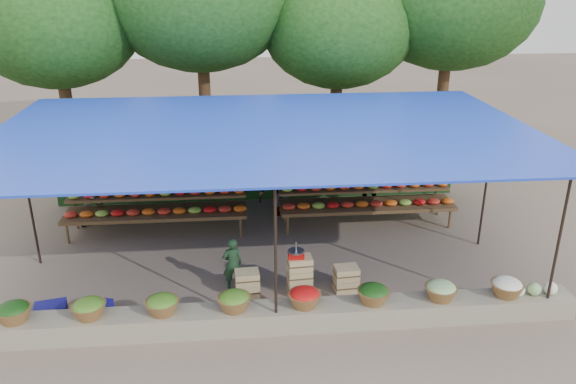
{
  "coord_description": "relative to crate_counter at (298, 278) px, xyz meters",
  "views": [
    {
      "loc": [
        -0.55,
        -10.94,
        5.77
      ],
      "look_at": [
        0.49,
        0.2,
        1.35
      ],
      "focal_mm": 35.0,
      "sensor_mm": 36.0,
      "label": 1
    }
  ],
  "objects": [
    {
      "name": "ground",
      "position": [
        -0.51,
        1.67,
        -0.31
      ],
      "size": [
        60.0,
        60.0,
        0.0
      ],
      "primitive_type": "plane",
      "color": "#66594B",
      "rests_on": "ground"
    },
    {
      "name": "blue_crate_back",
      "position": [
        -3.67,
        -0.48,
        -0.16
      ],
      "size": [
        0.6,
        0.51,
        0.3
      ],
      "primitive_type": "cube",
      "rotation": [
        0.0,
        0.0,
        -0.33
      ],
      "color": "navy",
      "rests_on": "ground"
    },
    {
      "name": "vendor_seated",
      "position": [
        -1.24,
        0.28,
        0.22
      ],
      "size": [
        0.43,
        0.33,
        1.07
      ],
      "primitive_type": "imported",
      "rotation": [
        0.0,
        0.0,
        3.34
      ],
      "color": "#18351E",
      "rests_on": "ground"
    },
    {
      "name": "produce_baskets",
      "position": [
        -0.61,
        -1.08,
        0.25
      ],
      "size": [
        8.98,
        0.58,
        0.34
      ],
      "color": "brown",
      "rests_on": "stone_curb"
    },
    {
      "name": "customer_left",
      "position": [
        -4.48,
        3.54,
        0.61
      ],
      "size": [
        1.08,
        0.97,
        1.83
      ],
      "primitive_type": "imported",
      "rotation": [
        0.0,
        0.0,
        0.37
      ],
      "color": "slate",
      "rests_on": "ground"
    },
    {
      "name": "stone_curb",
      "position": [
        -0.51,
        -1.08,
        -0.11
      ],
      "size": [
        10.6,
        0.55,
        0.4
      ],
      "primitive_type": "cube",
      "color": "slate",
      "rests_on": "ground"
    },
    {
      "name": "weighing_scale",
      "position": [
        -0.05,
        -0.0,
        0.54
      ],
      "size": [
        0.31,
        0.31,
        0.32
      ],
      "color": "#BB100E",
      "rests_on": "crate_counter"
    },
    {
      "name": "stall_canopy",
      "position": [
        -0.51,
        1.75,
        2.36
      ],
      "size": [
        10.8,
        6.6,
        2.82
      ],
      "color": "black",
      "rests_on": "ground"
    },
    {
      "name": "tree_row",
      "position": [
        -0.01,
        7.76,
        4.39
      ],
      "size": [
        16.51,
        5.5,
        7.12
      ],
      "color": "#382514",
      "rests_on": "ground"
    },
    {
      "name": "fruit_table_left",
      "position": [
        -3.0,
        3.03,
        0.3
      ],
      "size": [
        4.21,
        0.95,
        0.93
      ],
      "color": "#45301B",
      "rests_on": "ground"
    },
    {
      "name": "blue_crate_front",
      "position": [
        -4.44,
        -0.51,
        -0.15
      ],
      "size": [
        0.6,
        0.49,
        0.32
      ],
      "primitive_type": "cube",
      "rotation": [
        0.0,
        0.0,
        0.21
      ],
      "color": "navy",
      "rests_on": "ground"
    },
    {
      "name": "netting_backdrop",
      "position": [
        -0.51,
        4.82,
        0.94
      ],
      "size": [
        10.6,
        0.06,
        2.5
      ],
      "primitive_type": "cube",
      "color": "#163F19",
      "rests_on": "ground"
    },
    {
      "name": "customer_right",
      "position": [
        2.26,
        4.02,
        0.62
      ],
      "size": [
        1.14,
        1.03,
        1.86
      ],
      "primitive_type": "imported",
      "rotation": [
        0.0,
        0.0,
        -0.67
      ],
      "color": "slate",
      "rests_on": "ground"
    },
    {
      "name": "fruit_table_right",
      "position": [
        2.0,
        3.03,
        0.3
      ],
      "size": [
        4.21,
        0.95,
        0.93
      ],
      "color": "#45301B",
      "rests_on": "ground"
    },
    {
      "name": "customer_mid",
      "position": [
        -0.01,
        3.73,
        0.56
      ],
      "size": [
        1.13,
        0.66,
        1.74
      ],
      "primitive_type": "imported",
      "rotation": [
        0.0,
        0.0,
        -0.01
      ],
      "color": "slate",
      "rests_on": "ground"
    },
    {
      "name": "crate_counter",
      "position": [
        0.0,
        0.0,
        0.0
      ],
      "size": [
        2.37,
        0.37,
        0.77
      ],
      "color": "tan",
      "rests_on": "ground"
    }
  ]
}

